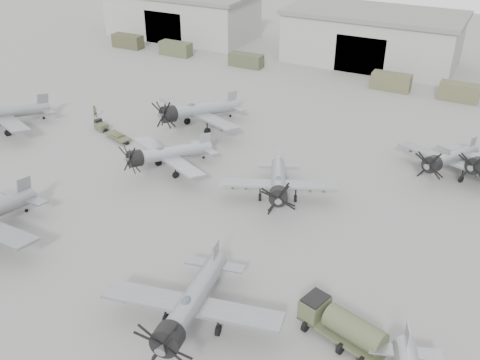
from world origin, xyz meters
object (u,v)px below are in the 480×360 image
object	(u,v)px
aircraft_mid_2	(278,183)
aircraft_far_1	(448,159)
aircraft_far_0	(195,111)
ground_crew	(95,112)
aircraft_near_1	(190,305)
tug_trailer	(107,130)
fuel_tanker	(343,324)
aircraft_mid_1	(165,154)

from	to	relation	value
aircraft_mid_2	aircraft_far_1	world-z (taller)	aircraft_mid_2
aircraft_far_0	ground_crew	distance (m)	14.24
aircraft_far_0	aircraft_far_1	bearing A→B (deg)	23.82
aircraft_near_1	aircraft_mid_2	distance (m)	18.72
tug_trailer	ground_crew	bearing A→B (deg)	164.80
fuel_tanker	aircraft_far_0	bearing A→B (deg)	153.39
aircraft_mid_2	aircraft_far_1	size ratio (longest dim) A/B	0.99
tug_trailer	aircraft_mid_2	bearing A→B (deg)	8.33
aircraft_far_0	tug_trailer	distance (m)	11.26
aircraft_mid_1	aircraft_mid_2	xyz separation A→B (m)	(13.31, 0.01, -0.03)
aircraft_mid_2	aircraft_far_0	distance (m)	19.71
aircraft_far_0	ground_crew	xyz separation A→B (m)	(-13.81, -3.09, -1.59)
fuel_tanker	tug_trailer	bearing A→B (deg)	168.50
ground_crew	aircraft_far_1	bearing A→B (deg)	-76.26
aircraft_far_0	ground_crew	size ratio (longest dim) A/B	7.51
aircraft_mid_2	aircraft_far_0	xyz separation A→B (m)	(-16.25, 11.14, 0.37)
aircraft_mid_1	aircraft_far_0	bearing A→B (deg)	129.06
aircraft_mid_1	fuel_tanker	size ratio (longest dim) A/B	1.69
aircraft_mid_1	aircraft_far_0	world-z (taller)	aircraft_far_0
aircraft_mid_1	aircraft_far_0	distance (m)	11.54
aircraft_mid_1	fuel_tanker	bearing A→B (deg)	-6.40
aircraft_mid_1	aircraft_near_1	bearing A→B (deg)	-27.23
aircraft_near_1	aircraft_far_0	xyz separation A→B (m)	(-17.77, 29.80, 0.11)
aircraft_mid_1	aircraft_far_0	size ratio (longest dim) A/B	0.85
aircraft_near_1	tug_trailer	xyz separation A→B (m)	(-26.90, 23.51, -1.88)
aircraft_mid_2	fuel_tanker	size ratio (longest dim) A/B	1.68
fuel_tanker	ground_crew	bearing A→B (deg)	167.73
aircraft_mid_1	aircraft_mid_2	bearing A→B (deg)	24.33
aircraft_mid_1	aircraft_mid_2	distance (m)	13.31
aircraft_near_1	aircraft_far_1	xyz separation A→B (m)	(12.45, 31.59, -0.27)
ground_crew	aircraft_near_1	bearing A→B (deg)	-122.80
fuel_tanker	ground_crew	xyz separation A→B (m)	(-41.36, 22.66, -0.53)
aircraft_near_1	fuel_tanker	size ratio (longest dim) A/B	1.93
ground_crew	aircraft_far_0	bearing A→B (deg)	-69.99
tug_trailer	aircraft_near_1	bearing A→B (deg)	-21.99
aircraft_near_1	fuel_tanker	world-z (taller)	aircraft_near_1
aircraft_mid_2	ground_crew	size ratio (longest dim) A/B	6.32
aircraft_far_1	aircraft_mid_2	bearing A→B (deg)	-116.56
aircraft_mid_2	aircraft_far_0	size ratio (longest dim) A/B	0.84
aircraft_near_1	ground_crew	size ratio (longest dim) A/B	7.30
aircraft_near_1	aircraft_far_1	size ratio (longest dim) A/B	1.15
aircraft_far_0	fuel_tanker	world-z (taller)	aircraft_far_0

